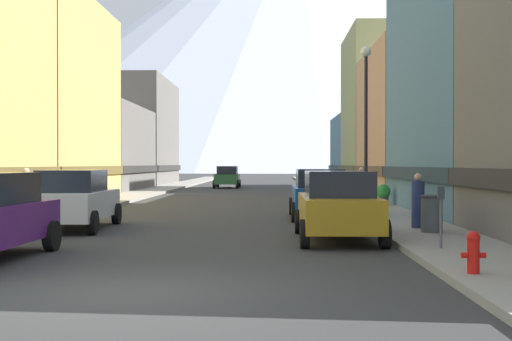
{
  "coord_description": "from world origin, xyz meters",
  "views": [
    {
      "loc": [
        2.14,
        -9.9,
        1.96
      ],
      "look_at": [
        0.83,
        41.55,
        1.45
      ],
      "focal_mm": 46.45,
      "sensor_mm": 36.0,
      "label": 1
    }
  ],
  "objects_px": {
    "streetlamp_right": "(366,105)",
    "parking_meter_near": "(441,208)",
    "car_left_1": "(74,199)",
    "car_right_1": "(319,194)",
    "car_driving_0": "(227,177)",
    "pedestrian_1": "(418,203)",
    "pedestrian_0": "(26,194)",
    "trash_bin_right": "(432,214)",
    "car_driving_1": "(227,177)",
    "potted_plant_1": "(383,194)",
    "pedestrian_2": "(361,186)",
    "car_right_0": "(338,205)",
    "fire_hydrant_near": "(473,251)"
  },
  "relations": [
    {
      "from": "car_left_1",
      "to": "pedestrian_0",
      "type": "relative_size",
      "value": 2.66
    },
    {
      "from": "car_driving_0",
      "to": "pedestrian_0",
      "type": "xyz_separation_m",
      "value": [
        -4.65,
        -31.98,
        0.03
      ]
    },
    {
      "from": "pedestrian_0",
      "to": "car_right_0",
      "type": "bearing_deg",
      "value": -28.16
    },
    {
      "from": "car_driving_0",
      "to": "pedestrian_2",
      "type": "relative_size",
      "value": 2.64
    },
    {
      "from": "trash_bin_right",
      "to": "pedestrian_1",
      "type": "distance_m",
      "value": 1.22
    },
    {
      "from": "car_left_1",
      "to": "car_driving_0",
      "type": "relative_size",
      "value": 1.01
    },
    {
      "from": "pedestrian_1",
      "to": "pedestrian_0",
      "type": "bearing_deg",
      "value": 164.49
    },
    {
      "from": "parking_meter_near",
      "to": "streetlamp_right",
      "type": "xyz_separation_m",
      "value": [
        -0.4,
        8.6,
        2.97
      ]
    },
    {
      "from": "streetlamp_right",
      "to": "pedestrian_1",
      "type": "bearing_deg",
      "value": -77.55
    },
    {
      "from": "potted_plant_1",
      "to": "car_left_1",
      "type": "bearing_deg",
      "value": -138.48
    },
    {
      "from": "pedestrian_1",
      "to": "parking_meter_near",
      "type": "bearing_deg",
      "value": -96.3
    },
    {
      "from": "car_left_1",
      "to": "pedestrian_0",
      "type": "distance_m",
      "value": 3.61
    },
    {
      "from": "car_right_1",
      "to": "car_driving_0",
      "type": "xyz_separation_m",
      "value": [
        -5.4,
        30.53,
        0.0
      ]
    },
    {
      "from": "car_right_0",
      "to": "car_driving_1",
      "type": "height_order",
      "value": "same"
    },
    {
      "from": "car_left_1",
      "to": "fire_hydrant_near",
      "type": "xyz_separation_m",
      "value": [
        9.25,
        -8.64,
        -0.37
      ]
    },
    {
      "from": "car_right_0",
      "to": "car_right_1",
      "type": "distance_m",
      "value": 6.84
    },
    {
      "from": "car_left_1",
      "to": "pedestrian_1",
      "type": "distance_m",
      "value": 10.08
    },
    {
      "from": "trash_bin_right",
      "to": "car_driving_0",
      "type": "bearing_deg",
      "value": 102.24
    },
    {
      "from": "pedestrian_1",
      "to": "streetlamp_right",
      "type": "height_order",
      "value": "streetlamp_right"
    },
    {
      "from": "parking_meter_near",
      "to": "pedestrian_2",
      "type": "bearing_deg",
      "value": 88.26
    },
    {
      "from": "trash_bin_right",
      "to": "pedestrian_2",
      "type": "height_order",
      "value": "pedestrian_2"
    },
    {
      "from": "car_left_1",
      "to": "car_driving_1",
      "type": "height_order",
      "value": "same"
    },
    {
      "from": "car_right_0",
      "to": "pedestrian_0",
      "type": "distance_m",
      "value": 11.4
    },
    {
      "from": "car_right_1",
      "to": "car_driving_0",
      "type": "distance_m",
      "value": 31.0
    },
    {
      "from": "car_right_0",
      "to": "potted_plant_1",
      "type": "bearing_deg",
      "value": 75.4
    },
    {
      "from": "car_left_1",
      "to": "pedestrian_2",
      "type": "distance_m",
      "value": 14.99
    },
    {
      "from": "car_driving_0",
      "to": "pedestrian_1",
      "type": "xyz_separation_m",
      "value": [
        7.85,
        -35.45,
        -0.04
      ]
    },
    {
      "from": "car_right_1",
      "to": "car_driving_1",
      "type": "xyz_separation_m",
      "value": [
        -5.4,
        30.51,
        0.0
      ]
    },
    {
      "from": "car_driving_0",
      "to": "potted_plant_1",
      "type": "distance_m",
      "value": 26.51
    },
    {
      "from": "trash_bin_right",
      "to": "fire_hydrant_near",
      "type": "bearing_deg",
      "value": -97.73
    },
    {
      "from": "car_driving_1",
      "to": "trash_bin_right",
      "type": "bearing_deg",
      "value": -77.75
    },
    {
      "from": "parking_meter_near",
      "to": "car_driving_0",
      "type": "bearing_deg",
      "value": 100.42
    },
    {
      "from": "parking_meter_near",
      "to": "trash_bin_right",
      "type": "distance_m",
      "value": 3.41
    },
    {
      "from": "parking_meter_near",
      "to": "pedestrian_2",
      "type": "distance_m",
      "value": 16.48
    },
    {
      "from": "car_left_1",
      "to": "trash_bin_right",
      "type": "height_order",
      "value": "car_left_1"
    },
    {
      "from": "parking_meter_near",
      "to": "car_driving_1",
      "type": "bearing_deg",
      "value": 100.42
    },
    {
      "from": "car_left_1",
      "to": "car_right_1",
      "type": "height_order",
      "value": "same"
    },
    {
      "from": "streetlamp_right",
      "to": "parking_meter_near",
      "type": "bearing_deg",
      "value": -87.34
    },
    {
      "from": "car_left_1",
      "to": "potted_plant_1",
      "type": "height_order",
      "value": "car_left_1"
    },
    {
      "from": "streetlamp_right",
      "to": "trash_bin_right",
      "type": "bearing_deg",
      "value": -79.25
    },
    {
      "from": "car_driving_0",
      "to": "parking_meter_near",
      "type": "relative_size",
      "value": 3.31
    },
    {
      "from": "car_right_0",
      "to": "pedestrian_0",
      "type": "xyz_separation_m",
      "value": [
        -10.05,
        5.38,
        0.03
      ]
    },
    {
      "from": "trash_bin_right",
      "to": "car_driving_1",
      "type": "bearing_deg",
      "value": 102.25
    },
    {
      "from": "car_left_1",
      "to": "streetlamp_right",
      "type": "relative_size",
      "value": 0.76
    },
    {
      "from": "car_driving_0",
      "to": "fire_hydrant_near",
      "type": "relative_size",
      "value": 6.25
    },
    {
      "from": "car_driving_1",
      "to": "fire_hydrant_near",
      "type": "bearing_deg",
      "value": -80.74
    },
    {
      "from": "trash_bin_right",
      "to": "pedestrian_1",
      "type": "xyz_separation_m",
      "value": [
        -0.1,
        1.19,
        0.21
      ]
    },
    {
      "from": "pedestrian_0",
      "to": "car_driving_0",
      "type": "bearing_deg",
      "value": 81.73
    },
    {
      "from": "car_left_1",
      "to": "streetlamp_right",
      "type": "distance_m",
      "value": 10.19
    },
    {
      "from": "car_left_1",
      "to": "car_right_1",
      "type": "xyz_separation_m",
      "value": [
        7.6,
        4.11,
        0.0
      ]
    }
  ]
}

